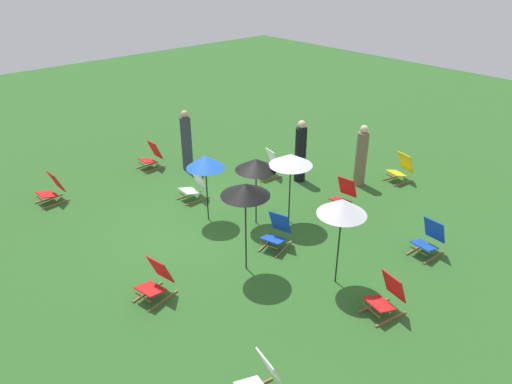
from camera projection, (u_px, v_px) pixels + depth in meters
name	position (u px, v px, depth m)	size (l,w,h in m)	color
ground_plane	(220.00, 225.00, 11.60)	(40.00, 40.00, 0.00)	#2D6026
deckchair_0	(52.00, 189.00, 12.51)	(0.51, 0.78, 0.83)	olive
deckchair_1	(429.00, 239.00, 10.38)	(0.53, 0.79, 0.83)	olive
deckchair_2	(156.00, 281.00, 9.08)	(0.62, 0.84, 0.83)	olive
deckchair_3	(262.00, 381.00, 6.98)	(0.61, 0.84, 0.83)	olive
deckchair_4	(151.00, 156.00, 14.48)	(0.49, 0.76, 0.83)	olive
deckchair_5	(277.00, 232.00, 10.63)	(0.67, 0.86, 0.83)	olive
deckchair_6	(194.00, 186.00, 12.68)	(0.51, 0.78, 0.83)	olive
deckchair_7	(344.00, 195.00, 12.22)	(0.57, 0.82, 0.83)	olive
deckchair_8	(387.00, 296.00, 8.67)	(0.62, 0.84, 0.83)	olive
deckchair_9	(269.00, 165.00, 13.90)	(0.62, 0.84, 0.83)	olive
deckchair_10	(401.00, 169.00, 13.65)	(0.63, 0.85, 0.83)	olive
umbrella_0	(256.00, 164.00, 10.97)	(1.00, 1.00, 1.73)	black
umbrella_1	(205.00, 162.00, 11.12)	(0.93, 0.93, 1.74)	black
umbrella_2	(342.00, 207.00, 8.83)	(0.96, 0.96, 1.92)	black
umbrella_3	(245.00, 190.00, 9.17)	(0.99, 0.99, 2.02)	black
umbrella_4	(291.00, 160.00, 10.99)	(1.04, 1.04, 1.82)	black
person_0	(300.00, 153.00, 13.43)	(0.34, 0.34, 1.83)	black
person_1	(186.00, 142.00, 14.14)	(0.45, 0.45, 1.86)	#333847
person_2	(361.00, 157.00, 13.23)	(0.37, 0.37, 1.78)	#72664C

